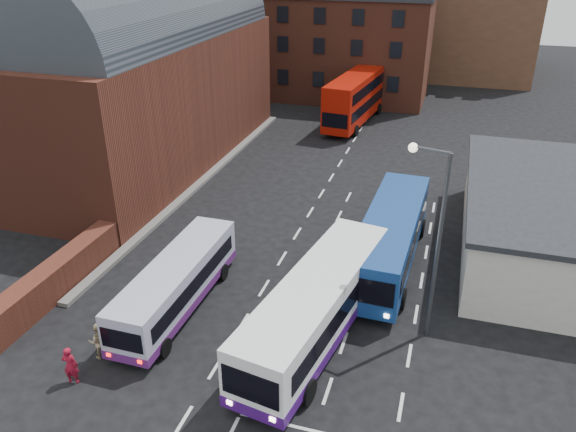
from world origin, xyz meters
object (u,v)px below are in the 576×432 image
(bus_white_inbound, at_px, (317,304))
(street_lamp, at_px, (433,229))
(pedestrian_red, at_px, (70,365))
(bus_red_double, at_px, (355,98))
(bus_blue, at_px, (390,236))
(bus_white_outbound, at_px, (176,281))
(pedestrian_beige, at_px, (99,341))

(bus_white_inbound, distance_m, street_lamp, 6.16)
(street_lamp, distance_m, pedestrian_red, 16.33)
(bus_red_double, height_order, pedestrian_red, bus_red_double)
(bus_red_double, bearing_deg, bus_white_inbound, 104.46)
(bus_blue, distance_m, street_lamp, 7.02)
(bus_blue, relative_size, pedestrian_red, 6.68)
(bus_blue, xyz_separation_m, pedestrian_red, (-11.37, -13.21, -1.03))
(bus_red_double, bearing_deg, bus_white_outbound, 92.16)
(bus_white_outbound, xyz_separation_m, bus_blue, (9.54, 7.12, 0.35))
(bus_white_inbound, height_order, bus_red_double, bus_red_double)
(bus_white_outbound, bearing_deg, pedestrian_red, -106.32)
(bus_white_outbound, bearing_deg, pedestrian_beige, -109.68)
(bus_white_outbound, bearing_deg, bus_white_inbound, -2.10)
(bus_white_outbound, distance_m, street_lamp, 12.58)
(bus_white_inbound, bearing_deg, bus_white_outbound, 7.05)
(bus_white_outbound, relative_size, pedestrian_beige, 5.41)
(bus_white_outbound, distance_m, bus_red_double, 33.38)
(street_lamp, bearing_deg, pedestrian_red, -150.77)
(bus_blue, distance_m, pedestrian_beige, 16.06)
(bus_red_double, bearing_deg, street_lamp, 112.87)
(bus_white_outbound, xyz_separation_m, bus_white_inbound, (7.22, -0.32, 0.36))
(pedestrian_beige, bearing_deg, bus_blue, -167.78)
(pedestrian_red, bearing_deg, bus_white_inbound, -159.38)
(bus_white_inbound, relative_size, pedestrian_red, 6.81)
(bus_red_double, xyz_separation_m, street_lamp, (9.30, -31.70, 3.00))
(bus_white_outbound, relative_size, street_lamp, 1.06)
(pedestrian_red, relative_size, pedestrian_beige, 1.00)
(bus_white_outbound, relative_size, bus_blue, 0.81)
(bus_white_outbound, bearing_deg, bus_blue, 37.16)
(bus_red_double, distance_m, street_lamp, 33.17)
(bus_white_inbound, distance_m, pedestrian_red, 10.78)
(pedestrian_red, distance_m, pedestrian_beige, 1.72)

